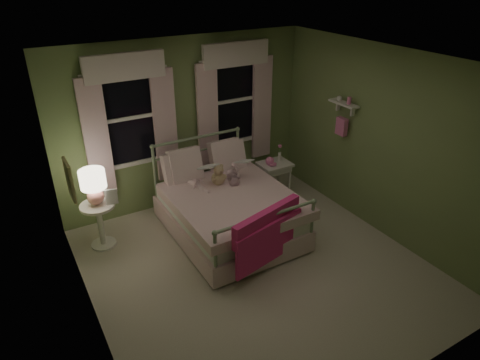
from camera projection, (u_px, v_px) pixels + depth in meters
room_shell at (258, 177)px, 4.94m from camera, size 4.20×4.20×4.20m
bed at (228, 209)px, 6.08m from camera, size 1.58×2.04×1.18m
pink_throw at (268, 231)px, 5.19m from camera, size 1.09×0.39×0.71m
child_left at (195, 168)px, 6.03m from camera, size 0.27×0.20×0.71m
child_right at (230, 158)px, 6.27m from camera, size 0.44×0.40×0.75m
book_left at (203, 172)px, 5.82m from camera, size 0.22×0.17×0.26m
book_right at (239, 166)px, 6.09m from camera, size 0.21×0.13×0.26m
teddy_bear at (218, 176)px, 6.10m from camera, size 0.24×0.20×0.32m
nightstand_left at (100, 219)px, 5.77m from camera, size 0.46×0.46×0.65m
table_lamp at (93, 184)px, 5.52m from camera, size 0.33×0.33×0.49m
book_nightstand at (106, 205)px, 5.64m from camera, size 0.21×0.26×0.02m
nightstand_right at (275, 169)px, 6.86m from camera, size 0.50×0.40×0.64m
pink_toy at (270, 161)px, 6.74m from camera, size 0.14×0.19×0.14m
bud_vase at (280, 153)px, 6.85m from camera, size 0.06×0.06×0.28m
window_left at (130, 114)px, 5.97m from camera, size 1.34×0.13×1.96m
window_right at (235, 96)px, 6.73m from camera, size 1.34×0.13×1.96m
wall_shelf at (343, 115)px, 6.23m from camera, size 0.15×0.50×0.60m
framed_picture at (70, 180)px, 4.44m from camera, size 0.03×0.32×0.42m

